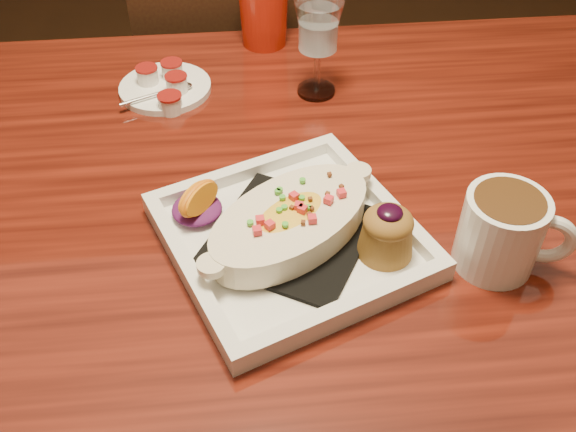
{
  "coord_description": "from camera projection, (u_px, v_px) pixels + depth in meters",
  "views": [
    {
      "loc": [
        -0.01,
        -0.67,
        1.33
      ],
      "look_at": [
        0.05,
        -0.09,
        0.77
      ],
      "focal_mm": 40.0,
      "sensor_mm": 36.0,
      "label": 1
    }
  ],
  "objects": [
    {
      "name": "table",
      "position": [
        251.0,
        236.0,
        0.95
      ],
      "size": [
        1.5,
        0.9,
        0.75
      ],
      "color": "maroon",
      "rests_on": "floor"
    },
    {
      "name": "chair_far",
      "position": [
        238.0,
        90.0,
        1.51
      ],
      "size": [
        0.42,
        0.42,
        0.93
      ],
      "rotation": [
        0.0,
        0.0,
        3.14
      ],
      "color": "black",
      "rests_on": "floor"
    },
    {
      "name": "plate",
      "position": [
        297.0,
        229.0,
        0.79
      ],
      "size": [
        0.37,
        0.37,
        0.08
      ],
      "rotation": [
        0.0,
        0.0,
        0.39
      ],
      "color": "white",
      "rests_on": "table"
    },
    {
      "name": "coffee_mug",
      "position": [
        504.0,
        230.0,
        0.75
      ],
      "size": [
        0.13,
        0.1,
        0.1
      ],
      "rotation": [
        0.0,
        0.0,
        -0.32
      ],
      "color": "white",
      "rests_on": "table"
    },
    {
      "name": "goblet",
      "position": [
        318.0,
        32.0,
        0.98
      ],
      "size": [
        0.08,
        0.08,
        0.16
      ],
      "color": "silver",
      "rests_on": "table"
    },
    {
      "name": "saucer",
      "position": [
        165.0,
        85.0,
        1.05
      ],
      "size": [
        0.15,
        0.15,
        0.1
      ],
      "color": "white",
      "rests_on": "table"
    },
    {
      "name": "creamer_loose",
      "position": [
        170.0,
        103.0,
        1.01
      ],
      "size": [
        0.04,
        0.04,
        0.03
      ],
      "color": "white",
      "rests_on": "table"
    },
    {
      "name": "red_tumbler",
      "position": [
        263.0,
        3.0,
        1.13
      ],
      "size": [
        0.09,
        0.09,
        0.15
      ],
      "primitive_type": "cone",
      "color": "red",
      "rests_on": "table"
    }
  ]
}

